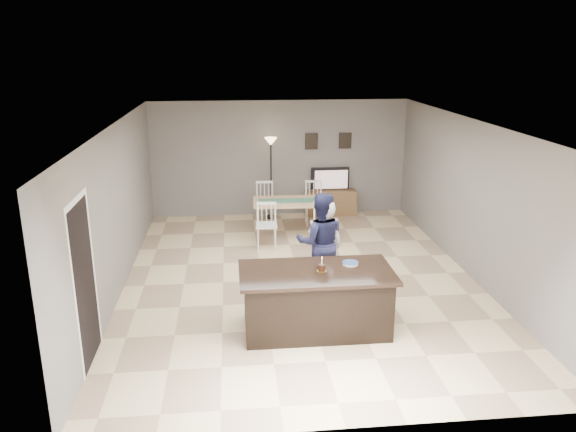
{
  "coord_description": "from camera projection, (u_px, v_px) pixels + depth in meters",
  "views": [
    {
      "loc": [
        -1.13,
        -8.95,
        3.91
      ],
      "look_at": [
        -0.24,
        -0.3,
        1.25
      ],
      "focal_mm": 35.0,
      "sensor_mm": 36.0,
      "label": 1
    }
  ],
  "objects": [
    {
      "name": "room_shell",
      "position": [
        301.0,
        186.0,
        9.28
      ],
      "size": [
        8.0,
        8.0,
        8.0
      ],
      "color": "slate",
      "rests_on": "floor"
    },
    {
      "name": "doorway",
      "position": [
        83.0,
        269.0,
        6.92
      ],
      "size": [
        0.0,
        2.1,
        2.65
      ],
      "color": "black",
      "rests_on": "floor"
    },
    {
      "name": "tv_screen_glow",
      "position": [
        331.0,
        180.0,
        13.21
      ],
      "size": [
        0.78,
        0.0,
        0.78
      ],
      "primitive_type": "plane",
      "rotation": [
        1.57,
        0.0,
        3.14
      ],
      "color": "orange",
      "rests_on": "tv_console"
    },
    {
      "name": "woman",
      "position": [
        325.0,
        245.0,
        9.15
      ],
      "size": [
        0.57,
        0.39,
        1.55
      ],
      "primitive_type": "imported",
      "rotation": [
        0.0,
        0.0,
        3.17
      ],
      "color": "silver",
      "rests_on": "floor"
    },
    {
      "name": "picture_frames",
      "position": [
        328.0,
        141.0,
        13.15
      ],
      "size": [
        1.1,
        0.02,
        0.38
      ],
      "color": "black",
      "rests_on": "room_shell"
    },
    {
      "name": "television",
      "position": [
        331.0,
        179.0,
        13.28
      ],
      "size": [
        0.91,
        0.12,
        0.53
      ],
      "primitive_type": "imported",
      "rotation": [
        0.0,
        0.0,
        3.14
      ],
      "color": "black",
      "rests_on": "tv_console"
    },
    {
      "name": "dining_table",
      "position": [
        292.0,
        207.0,
        11.87
      ],
      "size": [
        1.65,
        1.88,
        0.99
      ],
      "rotation": [
        0.0,
        0.0,
        -0.04
      ],
      "color": "tan",
      "rests_on": "floor"
    },
    {
      "name": "floor",
      "position": [
        300.0,
        279.0,
        9.77
      ],
      "size": [
        8.0,
        8.0,
        0.0
      ],
      "primitive_type": "plane",
      "color": "#D8BD8B",
      "rests_on": "ground"
    },
    {
      "name": "kitchen_island",
      "position": [
        316.0,
        300.0,
        7.92
      ],
      "size": [
        2.15,
        1.1,
        0.9
      ],
      "color": "black",
      "rests_on": "floor"
    },
    {
      "name": "tv_console",
      "position": [
        331.0,
        203.0,
        13.38
      ],
      "size": [
        1.2,
        0.4,
        0.6
      ],
      "primitive_type": "cube",
      "color": "brown",
      "rests_on": "floor"
    },
    {
      "name": "floor_lamp",
      "position": [
        271.0,
        156.0,
        12.84
      ],
      "size": [
        0.28,
        0.28,
        1.89
      ],
      "color": "black",
      "rests_on": "floor"
    },
    {
      "name": "birthday_cake",
      "position": [
        322.0,
        268.0,
        7.77
      ],
      "size": [
        0.13,
        0.13,
        0.21
      ],
      "color": "yellow",
      "rests_on": "kitchen_island"
    },
    {
      "name": "man",
      "position": [
        320.0,
        242.0,
        9.12
      ],
      "size": [
        0.86,
        0.7,
        1.66
      ],
      "primitive_type": "imported",
      "rotation": [
        0.0,
        0.0,
        3.05
      ],
      "color": "#1C1E3E",
      "rests_on": "floor"
    },
    {
      "name": "plate_stack",
      "position": [
        350.0,
        263.0,
        8.01
      ],
      "size": [
        0.23,
        0.23,
        0.04
      ],
      "color": "white",
      "rests_on": "kitchen_island"
    }
  ]
}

